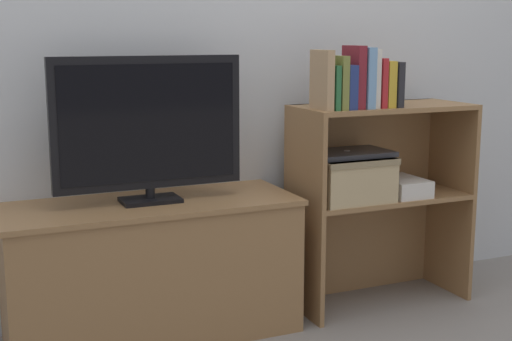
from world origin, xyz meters
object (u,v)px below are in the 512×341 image
at_px(book_charcoal, 391,84).
at_px(storage_basket_left, 346,175).
at_px(book_ivory, 370,78).
at_px(laptop, 347,153).
at_px(tv, 148,126).
at_px(book_forest, 329,87).
at_px(tv_stand, 152,269).
at_px(book_tan, 322,80).
at_px(magazine_stack, 402,186).
at_px(book_navy, 344,87).
at_px(book_maroon, 354,77).
at_px(book_olive, 337,82).
at_px(book_skyblue, 363,78).
at_px(book_mustard, 383,84).
at_px(book_crimson, 376,83).

relative_size(book_charcoal, storage_basket_left, 0.56).
xyz_separation_m(book_ivory, laptop, (-0.07, 0.05, -0.31)).
height_order(tv, book_forest, tv).
height_order(tv_stand, book_tan, book_tan).
xyz_separation_m(book_tan, magazine_stack, (0.41, 0.03, -0.47)).
relative_size(tv, magazine_stack, 3.02).
bearing_deg(book_ivory, magazine_stack, 7.86).
bearing_deg(book_ivory, book_navy, -180.00).
relative_size(book_forest, book_charcoal, 0.95).
xyz_separation_m(book_tan, storage_basket_left, (0.15, 0.05, -0.40)).
bearing_deg(book_navy, laptop, 46.36).
height_order(tv, book_maroon, book_maroon).
bearing_deg(book_olive, tv_stand, 171.59).
height_order(book_tan, book_skyblue, book_skyblue).
height_order(book_forest, book_navy, same).
distance_m(book_ivory, book_mustard, 0.07).
xyz_separation_m(book_tan, book_crimson, (0.25, 0.00, -0.02)).
height_order(book_tan, book_maroon, book_maroon).
xyz_separation_m(book_tan, book_maroon, (0.14, 0.00, 0.01)).
bearing_deg(laptop, book_navy, -133.64).
distance_m(book_navy, book_charcoal, 0.22).
bearing_deg(book_navy, book_charcoal, 0.00).
bearing_deg(book_crimson, book_tan, 180.00).
relative_size(book_forest, storage_basket_left, 0.54).
bearing_deg(book_charcoal, tv, 173.83).
xyz_separation_m(book_olive, book_mustard, (0.22, 0.00, -0.01)).
relative_size(book_olive, laptop, 0.58).
relative_size(book_charcoal, magazine_stack, 0.77).
bearing_deg(book_crimson, book_mustard, 0.00).
bearing_deg(book_charcoal, book_navy, 180.00).
bearing_deg(laptop, book_tan, -161.05).
distance_m(book_maroon, book_crimson, 0.11).
bearing_deg(laptop, book_ivory, -37.88).
bearing_deg(tv, book_charcoal, -6.17).
distance_m(book_forest, book_charcoal, 0.29).
xyz_separation_m(book_navy, storage_basket_left, (0.05, 0.05, -0.37)).
bearing_deg(storage_basket_left, book_tan, -161.05).
bearing_deg(storage_basket_left, book_maroon, -98.87).
xyz_separation_m(book_olive, laptop, (0.09, 0.05, -0.30)).
xyz_separation_m(storage_basket_left, magazine_stack, (0.26, -0.03, -0.07)).
xyz_separation_m(tv_stand, storage_basket_left, (0.82, -0.06, 0.31)).
height_order(tv_stand, book_ivory, book_ivory).
height_order(book_navy, storage_basket_left, book_navy).
xyz_separation_m(book_ivory, book_mustard, (0.06, -0.00, -0.02)).
height_order(book_tan, book_forest, book_tan).
bearing_deg(book_tan, book_charcoal, 0.00).
bearing_deg(book_navy, book_olive, 180.00).
distance_m(tv_stand, book_maroon, 1.09).
distance_m(book_skyblue, storage_basket_left, 0.41).
xyz_separation_m(book_forest, storage_basket_left, (0.12, 0.05, -0.37)).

